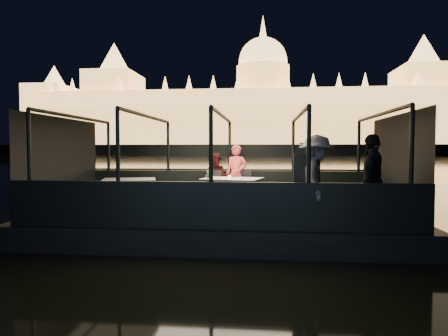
# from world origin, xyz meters

# --- Properties ---
(river_water) EXTENTS (500.00, 500.00, 0.00)m
(river_water) POSITION_xyz_m (0.00, 80.00, 0.00)
(river_water) COLOR black
(river_water) RESTS_ON ground
(boat_hull) EXTENTS (8.60, 4.40, 1.00)m
(boat_hull) POSITION_xyz_m (0.00, 0.00, 0.00)
(boat_hull) COLOR black
(boat_hull) RESTS_ON river_water
(boat_deck) EXTENTS (8.00, 4.00, 0.04)m
(boat_deck) POSITION_xyz_m (0.00, 0.00, 0.48)
(boat_deck) COLOR black
(boat_deck) RESTS_ON boat_hull
(gunwale_port) EXTENTS (8.00, 0.08, 0.90)m
(gunwale_port) POSITION_xyz_m (0.00, 2.00, 0.95)
(gunwale_port) COLOR black
(gunwale_port) RESTS_ON boat_deck
(gunwale_starboard) EXTENTS (8.00, 0.08, 0.90)m
(gunwale_starboard) POSITION_xyz_m (0.00, -2.00, 0.95)
(gunwale_starboard) COLOR black
(gunwale_starboard) RESTS_ON boat_deck
(cabin_glass_port) EXTENTS (8.00, 0.02, 1.40)m
(cabin_glass_port) POSITION_xyz_m (0.00, 2.00, 2.10)
(cabin_glass_port) COLOR #99B2B2
(cabin_glass_port) RESTS_ON gunwale_port
(cabin_glass_starboard) EXTENTS (8.00, 0.02, 1.40)m
(cabin_glass_starboard) POSITION_xyz_m (0.00, -2.00, 2.10)
(cabin_glass_starboard) COLOR #99B2B2
(cabin_glass_starboard) RESTS_ON gunwale_starboard
(cabin_roof_glass) EXTENTS (8.00, 4.00, 0.02)m
(cabin_roof_glass) POSITION_xyz_m (0.00, 0.00, 2.80)
(cabin_roof_glass) COLOR #99B2B2
(cabin_roof_glass) RESTS_ON boat_deck
(end_wall_fore) EXTENTS (0.02, 4.00, 2.30)m
(end_wall_fore) POSITION_xyz_m (-4.00, 0.00, 1.65)
(end_wall_fore) COLOR black
(end_wall_fore) RESTS_ON boat_deck
(end_wall_aft) EXTENTS (0.02, 4.00, 2.30)m
(end_wall_aft) POSITION_xyz_m (4.00, 0.00, 1.65)
(end_wall_aft) COLOR black
(end_wall_aft) RESTS_ON boat_deck
(canopy_ribs) EXTENTS (8.00, 4.00, 2.30)m
(canopy_ribs) POSITION_xyz_m (0.00, 0.00, 1.65)
(canopy_ribs) COLOR black
(canopy_ribs) RESTS_ON boat_deck
(embankment) EXTENTS (400.00, 140.00, 6.00)m
(embankment) POSITION_xyz_m (0.00, 210.00, 1.00)
(embankment) COLOR #423D33
(embankment) RESTS_ON ground
(parliament_building) EXTENTS (220.00, 32.00, 60.00)m
(parliament_building) POSITION_xyz_m (0.00, 175.00, 29.00)
(parliament_building) COLOR #F2D18C
(parliament_building) RESTS_ON embankment
(dining_table_central) EXTENTS (1.64, 1.34, 0.77)m
(dining_table_central) POSITION_xyz_m (0.17, 0.91, 0.89)
(dining_table_central) COLOR white
(dining_table_central) RESTS_ON boat_deck
(dining_table_aft) EXTENTS (1.59, 1.34, 0.73)m
(dining_table_aft) POSITION_xyz_m (-2.62, 1.01, 0.89)
(dining_table_aft) COLOR silver
(dining_table_aft) RESTS_ON boat_deck
(chair_port_left) EXTENTS (0.54, 0.54, 0.93)m
(chair_port_left) POSITION_xyz_m (-0.39, 1.36, 0.95)
(chair_port_left) COLOR black
(chair_port_left) RESTS_ON boat_deck
(chair_port_right) EXTENTS (0.55, 0.55, 0.96)m
(chair_port_right) POSITION_xyz_m (0.43, 1.36, 0.95)
(chair_port_right) COLOR black
(chair_port_right) RESTS_ON boat_deck
(coat_stand) EXTENTS (0.58, 0.53, 1.68)m
(coat_stand) POSITION_xyz_m (1.81, -1.35, 1.40)
(coat_stand) COLOR black
(coat_stand) RESTS_ON boat_deck
(person_woman_coral) EXTENTS (0.64, 0.47, 1.64)m
(person_woman_coral) POSITION_xyz_m (0.22, 1.63, 1.25)
(person_woman_coral) COLOR #E75456
(person_woman_coral) RESTS_ON boat_deck
(person_man_maroon) EXTENTS (0.70, 0.56, 1.41)m
(person_man_maroon) POSITION_xyz_m (-0.32, 1.63, 1.25)
(person_man_maroon) COLOR #3A1011
(person_man_maroon) RESTS_ON boat_deck
(passenger_stripe) EXTENTS (0.78, 1.23, 1.80)m
(passenger_stripe) POSITION_xyz_m (2.00, -1.51, 1.35)
(passenger_stripe) COLOR silver
(passenger_stripe) RESTS_ON boat_deck
(passenger_dark) EXTENTS (0.87, 1.15, 1.81)m
(passenger_dark) POSITION_xyz_m (3.07, -1.46, 1.35)
(passenger_dark) COLOR black
(passenger_dark) RESTS_ON boat_deck
(wine_bottle) EXTENTS (0.08, 0.08, 0.29)m
(wine_bottle) POSITION_xyz_m (-0.43, 0.66, 1.42)
(wine_bottle) COLOR #153B16
(wine_bottle) RESTS_ON dining_table_central
(bread_basket) EXTENTS (0.21, 0.21, 0.08)m
(bread_basket) POSITION_xyz_m (-0.43, 0.88, 1.31)
(bread_basket) COLOR brown
(bread_basket) RESTS_ON dining_table_central
(amber_candle) EXTENTS (0.06, 0.06, 0.08)m
(amber_candle) POSITION_xyz_m (0.11, 0.73, 1.31)
(amber_candle) COLOR orange
(amber_candle) RESTS_ON dining_table_central
(plate_near) EXTENTS (0.26, 0.26, 0.02)m
(plate_near) POSITION_xyz_m (0.45, 0.60, 1.27)
(plate_near) COLOR white
(plate_near) RESTS_ON dining_table_central
(plate_far) EXTENTS (0.32, 0.32, 0.02)m
(plate_far) POSITION_xyz_m (-0.43, 0.90, 1.27)
(plate_far) COLOR silver
(plate_far) RESTS_ON dining_table_central
(wine_glass_white) EXTENTS (0.08, 0.08, 0.21)m
(wine_glass_white) POSITION_xyz_m (-0.43, 0.54, 1.36)
(wine_glass_white) COLOR white
(wine_glass_white) RESTS_ON dining_table_central
(wine_glass_red) EXTENTS (0.08, 0.08, 0.18)m
(wine_glass_red) POSITION_xyz_m (0.19, 0.94, 1.36)
(wine_glass_red) COLOR white
(wine_glass_red) RESTS_ON dining_table_central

